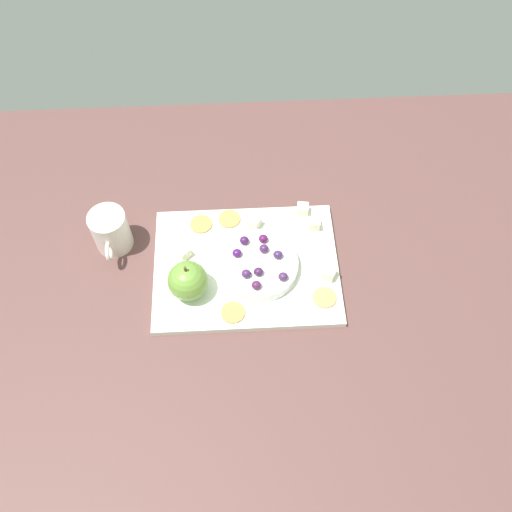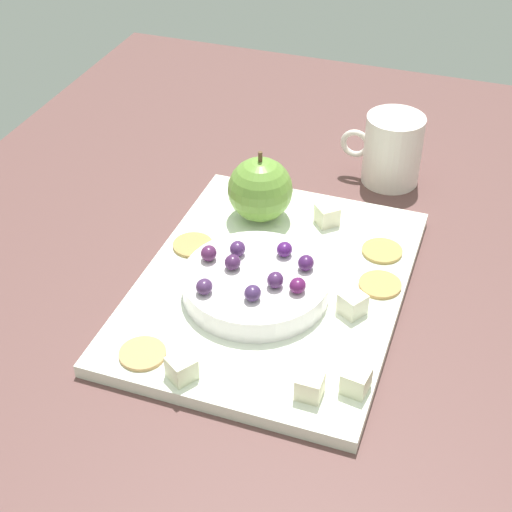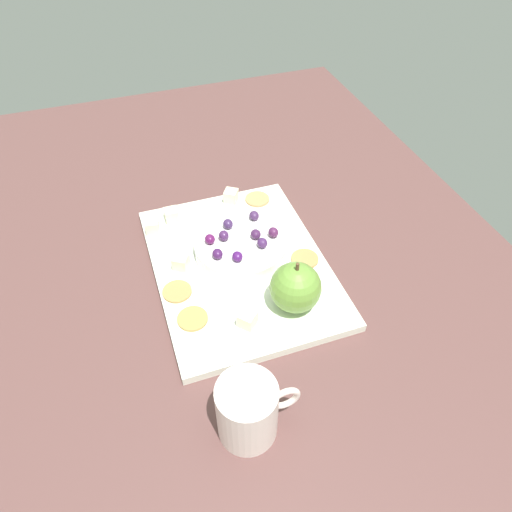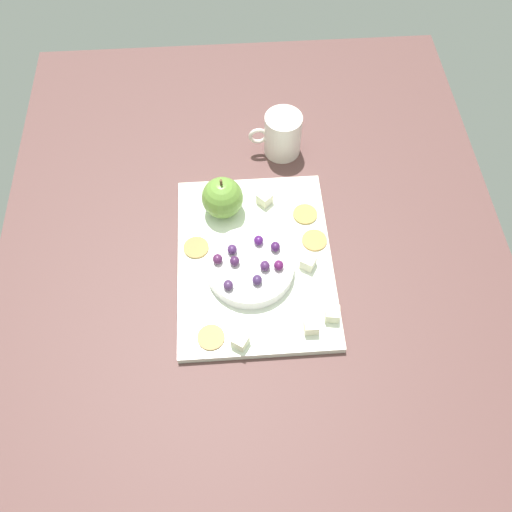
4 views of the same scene
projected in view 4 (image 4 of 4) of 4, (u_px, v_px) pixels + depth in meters
table at (256, 286)px, 99.79cm from camera, size 131.52×95.22×4.65cm
platter at (257, 261)px, 99.07cm from camera, size 36.92×27.83×1.50cm
serving_dish at (250, 267)px, 96.02cm from camera, size 15.60×15.60×2.54cm
apple_whole at (222, 198)px, 100.75cm from camera, size 7.75×7.75×7.75cm
apple_stem at (221, 182)px, 96.93cm from camera, size 0.50×0.50×1.20cm
cheese_cube_0 at (308, 262)px, 96.64cm from camera, size 3.25×3.25×2.36cm
cheese_cube_1 at (311, 326)px, 90.20cm from camera, size 2.37×2.37×2.36cm
cheese_cube_2 at (265, 199)px, 104.01cm from camera, size 3.33×3.33×2.36cm
cheese_cube_3 at (332, 314)px, 91.36cm from camera, size 2.68×2.68×2.36cm
cheese_cube_4 at (240, 341)px, 88.82cm from camera, size 3.27×3.27×2.36cm
cracker_0 at (196, 248)px, 99.40cm from camera, size 4.61×4.61×0.40cm
cracker_1 at (314, 240)px, 100.22cm from camera, size 4.61×4.61×0.40cm
cracker_2 at (305, 214)px, 103.29cm from camera, size 4.61×4.61×0.40cm
cracker_3 at (211, 337)px, 90.21cm from camera, size 4.61×4.61×0.40cm
grape_0 at (228, 285)px, 91.78cm from camera, size 1.87×1.68×1.60cm
grape_1 at (218, 259)px, 94.39cm from camera, size 1.87×1.68×1.70cm
grape_2 at (257, 280)px, 92.28cm from camera, size 1.87×1.68×1.62cm
grape_3 at (232, 249)px, 95.44cm from camera, size 1.87×1.68×1.66cm
grape_4 at (279, 267)px, 93.65cm from camera, size 1.87×1.68×1.57cm
grape_5 at (259, 240)px, 96.50cm from camera, size 1.87×1.68×1.56cm
grape_6 at (275, 247)px, 95.76cm from camera, size 1.87×1.68×1.63cm
grape_7 at (235, 261)px, 94.24cm from camera, size 1.87×1.68×1.62cm
grape_8 at (265, 267)px, 93.55cm from camera, size 1.87×1.68×1.71cm
cup at (282, 135)px, 110.01cm from camera, size 7.52×10.72×9.29cm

